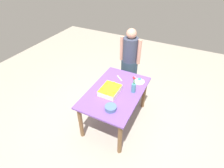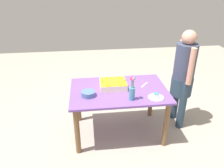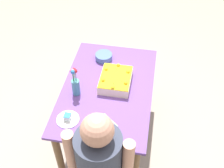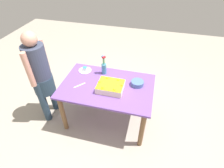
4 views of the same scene
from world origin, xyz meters
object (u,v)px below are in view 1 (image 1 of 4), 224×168
(sheet_cake, at_px, (110,90))
(person_standing, at_px, (130,58))
(serving_plate_with_slice, at_px, (139,81))
(cake_knife, at_px, (120,78))
(fruit_bowl, at_px, (111,108))
(flower_vase, at_px, (134,86))

(sheet_cake, distance_m, person_standing, 1.04)
(sheet_cake, bearing_deg, serving_plate_with_slice, -33.44)
(cake_knife, distance_m, fruit_bowl, 0.84)
(flower_vase, bearing_deg, person_standing, 25.95)
(serving_plate_with_slice, bearing_deg, flower_vase, -178.76)
(serving_plate_with_slice, bearing_deg, cake_knife, 98.82)
(serving_plate_with_slice, distance_m, fruit_bowl, 0.88)
(fruit_bowl, bearing_deg, sheet_cake, 28.27)
(serving_plate_with_slice, distance_m, person_standing, 0.67)
(flower_vase, bearing_deg, sheet_cake, 119.43)
(flower_vase, height_order, fruit_bowl, flower_vase)
(cake_knife, bearing_deg, fruit_bowl, -35.07)
(fruit_bowl, bearing_deg, flower_vase, -16.14)
(sheet_cake, xyz_separation_m, flower_vase, (0.20, -0.35, 0.08))
(serving_plate_with_slice, xyz_separation_m, person_standing, (0.52, 0.40, 0.11))
(serving_plate_with_slice, relative_size, person_standing, 0.13)
(sheet_cake, relative_size, cake_knife, 1.97)
(flower_vase, bearing_deg, cake_knife, 55.26)
(person_standing, bearing_deg, sheet_cake, 3.48)
(flower_vase, bearing_deg, fruit_bowl, 163.86)
(cake_knife, xyz_separation_m, flower_vase, (-0.26, -0.38, 0.13))
(flower_vase, xyz_separation_m, fruit_bowl, (-0.55, 0.16, -0.10))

